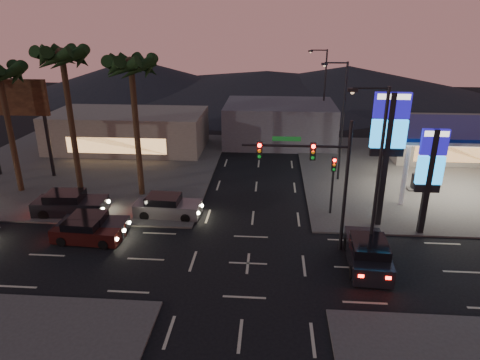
# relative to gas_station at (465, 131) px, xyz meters

# --- Properties ---
(ground) EXTENTS (140.00, 140.00, 0.00)m
(ground) POSITION_rel_gas_station_xyz_m (-16.00, -12.00, -5.08)
(ground) COLOR black
(ground) RESTS_ON ground
(corner_lot_ne) EXTENTS (24.00, 24.00, 0.12)m
(corner_lot_ne) POSITION_rel_gas_station_xyz_m (0.00, 4.00, -5.02)
(corner_lot_ne) COLOR #47443F
(corner_lot_ne) RESTS_ON ground
(corner_lot_nw) EXTENTS (24.00, 24.00, 0.12)m
(corner_lot_nw) POSITION_rel_gas_station_xyz_m (-32.00, 4.00, -5.02)
(corner_lot_nw) COLOR #47443F
(corner_lot_nw) RESTS_ON ground
(gas_station) EXTENTS (12.20, 8.20, 5.47)m
(gas_station) POSITION_rel_gas_station_xyz_m (0.00, 0.00, 0.00)
(gas_station) COLOR silver
(gas_station) RESTS_ON ground
(convenience_store) EXTENTS (10.00, 6.00, 4.00)m
(convenience_store) POSITION_rel_gas_station_xyz_m (2.00, 9.00, -3.08)
(convenience_store) COLOR #726B5B
(convenience_store) RESTS_ON ground
(pylon_sign_tall) EXTENTS (2.20, 0.35, 9.00)m
(pylon_sign_tall) POSITION_rel_gas_station_xyz_m (-7.50, -6.50, 1.31)
(pylon_sign_tall) COLOR black
(pylon_sign_tall) RESTS_ON ground
(pylon_sign_short) EXTENTS (1.60, 0.35, 7.00)m
(pylon_sign_short) POSITION_rel_gas_station_xyz_m (-5.00, -7.50, -0.42)
(pylon_sign_short) COLOR black
(pylon_sign_short) RESTS_ON ground
(traffic_signal_mast) EXTENTS (6.10, 0.39, 8.00)m
(traffic_signal_mast) POSITION_rel_gas_station_xyz_m (-12.24, -10.01, 0.15)
(traffic_signal_mast) COLOR black
(traffic_signal_mast) RESTS_ON ground
(pedestal_signal) EXTENTS (0.32, 0.39, 4.30)m
(pedestal_signal) POSITION_rel_gas_station_xyz_m (-10.50, -5.02, -2.16)
(pedestal_signal) COLOR black
(pedestal_signal) RESTS_ON ground
(streetlight_near) EXTENTS (2.14, 0.25, 10.00)m
(streetlight_near) POSITION_rel_gas_station_xyz_m (-9.21, -11.00, 0.64)
(streetlight_near) COLOR black
(streetlight_near) RESTS_ON ground
(streetlight_mid) EXTENTS (2.14, 0.25, 10.00)m
(streetlight_mid) POSITION_rel_gas_station_xyz_m (-9.21, 2.00, 0.64)
(streetlight_mid) COLOR black
(streetlight_mid) RESTS_ON ground
(streetlight_far) EXTENTS (2.14, 0.25, 10.00)m
(streetlight_far) POSITION_rel_gas_station_xyz_m (-9.21, 16.00, 0.64)
(streetlight_far) COLOR black
(streetlight_far) RESTS_ON ground
(palm_a) EXTENTS (4.41, 4.41, 10.86)m
(palm_a) POSITION_rel_gas_station_xyz_m (-25.00, -2.50, 4.35)
(palm_a) COLOR black
(palm_a) RESTS_ON ground
(palm_b) EXTENTS (4.41, 4.41, 11.46)m
(palm_b) POSITION_rel_gas_station_xyz_m (-30.00, -2.50, 4.89)
(palm_b) COLOR black
(palm_b) RESTS_ON ground
(palm_c) EXTENTS (4.41, 4.41, 10.26)m
(palm_c) POSITION_rel_gas_station_xyz_m (-35.00, -2.50, 3.80)
(palm_c) COLOR black
(palm_c) RESTS_ON ground
(billboard) EXTENTS (6.00, 0.30, 8.50)m
(billboard) POSITION_rel_gas_station_xyz_m (-36.50, 1.00, 1.25)
(billboard) COLOR black
(billboard) RESTS_ON ground
(building_far_west) EXTENTS (16.00, 8.00, 4.00)m
(building_far_west) POSITION_rel_gas_station_xyz_m (-30.00, 10.00, -3.08)
(building_far_west) COLOR #726B5B
(building_far_west) RESTS_ON ground
(building_far_mid) EXTENTS (12.00, 9.00, 4.40)m
(building_far_mid) POSITION_rel_gas_station_xyz_m (-14.00, 14.00, -2.88)
(building_far_mid) COLOR #4C4C51
(building_far_mid) RESTS_ON ground
(hill_left) EXTENTS (40.00, 40.00, 6.00)m
(hill_left) POSITION_rel_gas_station_xyz_m (-41.00, 48.00, -2.08)
(hill_left) COLOR black
(hill_left) RESTS_ON ground
(hill_right) EXTENTS (50.00, 50.00, 5.00)m
(hill_right) POSITION_rel_gas_station_xyz_m (-1.00, 48.00, -2.58)
(hill_right) COLOR black
(hill_right) RESTS_ON ground
(hill_center) EXTENTS (60.00, 60.00, 4.00)m
(hill_center) POSITION_rel_gas_station_xyz_m (-16.00, 48.00, -3.08)
(hill_center) COLOR black
(hill_center) RESTS_ON ground
(car_lane_a_front) EXTENTS (4.47, 1.98, 1.44)m
(car_lane_a_front) POSITION_rel_gas_station_xyz_m (-26.24, -9.21, -4.41)
(car_lane_a_front) COLOR black
(car_lane_a_front) RESTS_ON ground
(car_lane_a_mid) EXTENTS (4.49, 2.08, 1.43)m
(car_lane_a_mid) POSITION_rel_gas_station_xyz_m (-26.25, -10.11, -4.42)
(car_lane_a_mid) COLOR black
(car_lane_a_mid) RESTS_ON ground
(car_lane_b_front) EXTENTS (4.80, 2.20, 1.54)m
(car_lane_b_front) POSITION_rel_gas_station_xyz_m (-22.07, -6.12, -4.37)
(car_lane_b_front) COLOR #5D5D5F
(car_lane_b_front) RESTS_ON ground
(car_lane_b_mid) EXTENTS (5.22, 2.42, 1.67)m
(car_lane_b_mid) POSITION_rel_gas_station_xyz_m (-29.10, -6.32, -4.31)
(car_lane_b_mid) COLOR black
(car_lane_b_mid) RESTS_ON ground
(suv_station) EXTENTS (2.41, 5.14, 1.67)m
(suv_station) POSITION_rel_gas_station_xyz_m (-9.24, -11.66, -4.30)
(suv_station) COLOR black
(suv_station) RESTS_ON ground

